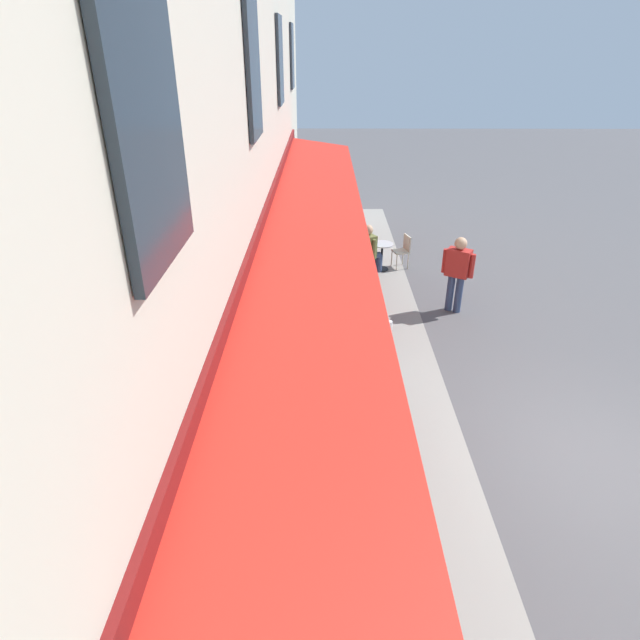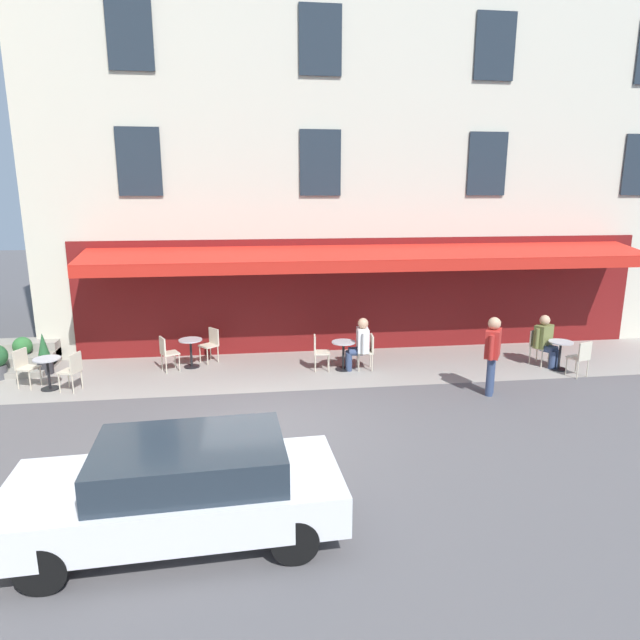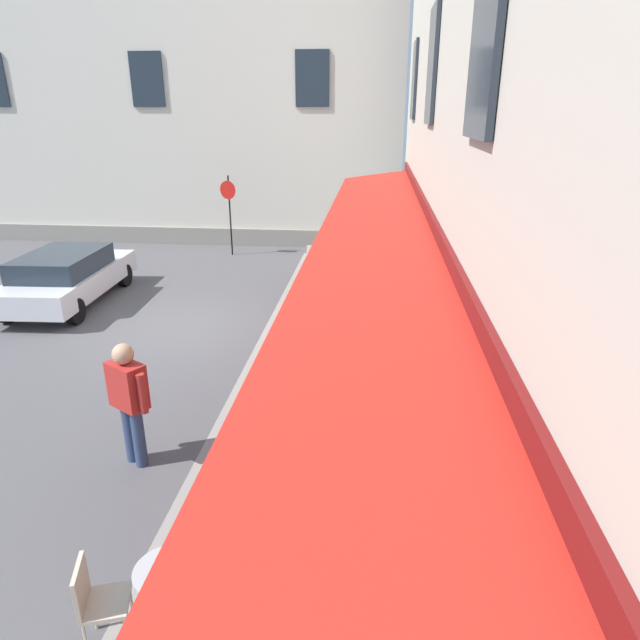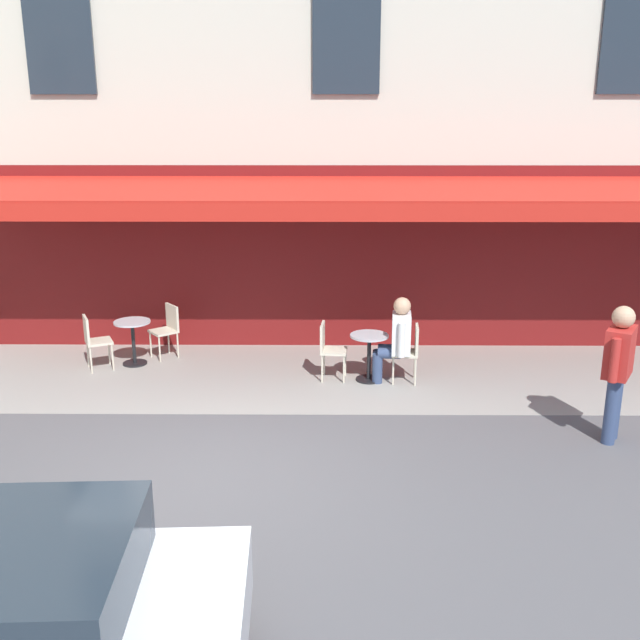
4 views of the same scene
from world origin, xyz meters
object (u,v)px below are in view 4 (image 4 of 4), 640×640
cafe_chair_cream_kerbside (93,338)px  cafe_table_streetside (369,351)px  cafe_table_mid_terrace (133,336)px  cafe_chair_cream_under_awning (410,348)px  cafe_chair_cream_facing_street (167,326)px  cafe_chair_cream_corner_left (329,346)px  seated_companion_in_white (396,337)px  walking_pedestrian_in_red (618,364)px

cafe_chair_cream_kerbside → cafe_table_streetside: size_ratio=1.21×
cafe_table_mid_terrace → cafe_chair_cream_under_awning: size_ratio=0.82×
cafe_chair_cream_facing_street → cafe_chair_cream_corner_left: 2.95m
cafe_chair_cream_facing_street → seated_companion_in_white: (-3.80, 1.17, 0.17)m
seated_companion_in_white → walking_pedestrian_in_red: 3.33m
cafe_chair_cream_facing_street → cafe_chair_cream_corner_left: size_ratio=1.00×
cafe_chair_cream_kerbside → cafe_table_streetside: bearing=174.1°
cafe_table_mid_terrace → walking_pedestrian_in_red: 7.45m
cafe_chair_cream_kerbside → cafe_chair_cream_facing_street: (-1.06, -0.67, 0.00)m
cafe_table_mid_terrace → seated_companion_in_white: size_ratio=0.55×
cafe_chair_cream_kerbside → walking_pedestrian_in_red: bearing=160.7°
cafe_chair_cream_corner_left → cafe_chair_cream_kerbside: bearing=-6.0°
cafe_chair_cream_corner_left → walking_pedestrian_in_red: bearing=148.6°
cafe_chair_cream_facing_street → cafe_table_streetside: (-3.38, 1.13, -0.06)m
cafe_chair_cream_kerbside → cafe_chair_cream_corner_left: same height
cafe_chair_cream_corner_left → cafe_chair_cream_facing_street: bearing=-21.2°
cafe_table_streetside → cafe_chair_cream_corner_left: 0.63m
cafe_chair_cream_corner_left → walking_pedestrian_in_red: 4.25m
cafe_table_mid_terrace → walking_pedestrian_in_red: bearing=157.2°
cafe_chair_cream_facing_street → cafe_chair_cream_corner_left: (-2.75, 1.07, 0.00)m
cafe_table_streetside → cafe_chair_cream_facing_street: bearing=-18.5°
cafe_table_streetside → cafe_chair_cream_under_awning: bearing=174.9°
cafe_table_mid_terrace → cafe_chair_cream_facing_street: (-0.49, -0.40, 0.06)m
cafe_table_mid_terrace → cafe_chair_cream_kerbside: size_ratio=0.82×
cafe_chair_cream_facing_street → cafe_chair_cream_under_awning: (-4.01, 1.19, 0.00)m
cafe_chair_cream_kerbside → cafe_chair_cream_facing_street: bearing=-147.8°
cafe_chair_cream_kerbside → seated_companion_in_white: bearing=174.2°
cafe_table_streetside → cafe_chair_cream_under_awning: size_ratio=0.82×
cafe_chair_cream_under_awning → walking_pedestrian_in_red: walking_pedestrian_in_red is taller
cafe_table_mid_terrace → walking_pedestrian_in_red: (-6.85, 2.88, 0.55)m
walking_pedestrian_in_red → cafe_table_mid_terrace: bearing=-22.8°
walking_pedestrian_in_red → cafe_chair_cream_under_awning: bearing=-41.7°
cafe_chair_cream_under_awning → cafe_table_mid_terrace: bearing=-9.9°
cafe_table_streetside → walking_pedestrian_in_red: 3.71m
cafe_chair_cream_kerbside → cafe_chair_cream_under_awning: bearing=174.2°
cafe_table_streetside → cafe_chair_cream_corner_left: bearing=-5.4°
cafe_chair_cream_under_awning → seated_companion_in_white: 0.28m
cafe_table_streetside → walking_pedestrian_in_red: walking_pedestrian_in_red is taller
cafe_chair_cream_facing_street → seated_companion_in_white: seated_companion_in_white is taller
cafe_chair_cream_under_awning → cafe_chair_cream_corner_left: size_ratio=1.00×
cafe_chair_cream_under_awning → cafe_chair_cream_corner_left: (1.26, -0.12, 0.00)m
cafe_table_streetside → seated_companion_in_white: (-0.41, 0.04, 0.23)m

